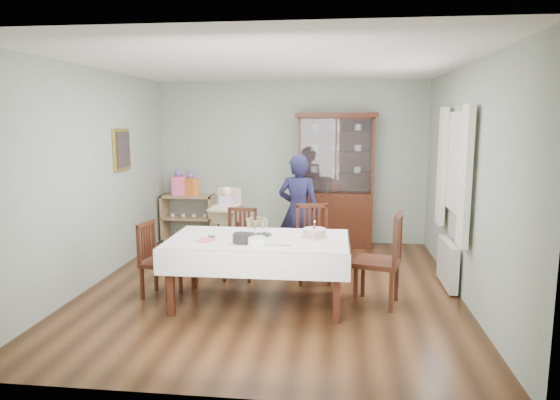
% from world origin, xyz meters
% --- Properties ---
extents(floor, '(5.00, 5.00, 0.00)m').
position_xyz_m(floor, '(0.00, 0.00, 0.00)').
color(floor, '#593319').
rests_on(floor, ground).
extents(room_shell, '(5.00, 5.00, 5.00)m').
position_xyz_m(room_shell, '(0.00, 0.53, 1.70)').
color(room_shell, '#9EAA99').
rests_on(room_shell, floor).
extents(dining_table, '(2.01, 1.16, 0.76)m').
position_xyz_m(dining_table, '(-0.07, -0.55, 0.38)').
color(dining_table, '#422110').
rests_on(dining_table, floor).
extents(china_cabinet, '(1.30, 0.48, 2.18)m').
position_xyz_m(china_cabinet, '(0.75, 2.26, 1.12)').
color(china_cabinet, '#422110').
rests_on(china_cabinet, floor).
extents(sideboard, '(0.90, 0.38, 0.80)m').
position_xyz_m(sideboard, '(-1.75, 2.28, 0.40)').
color(sideboard, tan).
rests_on(sideboard, floor).
extents(picture_frame, '(0.04, 0.48, 0.58)m').
position_xyz_m(picture_frame, '(-2.22, 0.80, 1.65)').
color(picture_frame, gold).
rests_on(picture_frame, room_shell).
extents(window, '(0.04, 1.02, 1.22)m').
position_xyz_m(window, '(2.22, 0.30, 1.55)').
color(window, white).
rests_on(window, room_shell).
extents(curtain_left, '(0.07, 0.30, 1.55)m').
position_xyz_m(curtain_left, '(2.16, -0.32, 1.45)').
color(curtain_left, silver).
rests_on(curtain_left, room_shell).
extents(curtain_right, '(0.07, 0.30, 1.55)m').
position_xyz_m(curtain_right, '(2.16, 0.92, 1.45)').
color(curtain_right, silver).
rests_on(curtain_right, room_shell).
extents(radiator, '(0.10, 0.80, 0.55)m').
position_xyz_m(radiator, '(2.16, 0.30, 0.30)').
color(radiator, white).
rests_on(radiator, floor).
extents(chair_far_left, '(0.43, 0.43, 0.91)m').
position_xyz_m(chair_far_left, '(-0.47, 0.36, 0.27)').
color(chair_far_left, '#422110').
rests_on(chair_far_left, floor).
extents(chair_far_right, '(0.51, 0.51, 0.98)m').
position_xyz_m(chair_far_right, '(0.49, 0.34, 0.29)').
color(chair_far_right, '#422110').
rests_on(chair_far_right, floor).
extents(chair_end_left, '(0.45, 0.45, 0.88)m').
position_xyz_m(chair_end_left, '(-1.27, -0.44, 0.26)').
color(chair_end_left, '#422110').
rests_on(chair_end_left, floor).
extents(chair_end_right, '(0.58, 0.58, 1.06)m').
position_xyz_m(chair_end_right, '(1.26, -0.41, 0.31)').
color(chair_end_right, '#422110').
rests_on(chair_end_right, floor).
extents(woman, '(0.63, 0.46, 1.59)m').
position_xyz_m(woman, '(0.25, 0.99, 0.80)').
color(woman, black).
rests_on(woman, floor).
extents(high_chair, '(0.56, 0.56, 1.11)m').
position_xyz_m(high_chair, '(-0.81, 1.16, 0.43)').
color(high_chair, black).
rests_on(high_chair, floor).
extents(champagne_tray, '(0.34, 0.34, 0.20)m').
position_xyz_m(champagne_tray, '(-0.11, -0.45, 0.82)').
color(champagne_tray, silver).
rests_on(champagne_tray, dining_table).
extents(birthday_cake, '(0.29, 0.29, 0.20)m').
position_xyz_m(birthday_cake, '(0.54, -0.47, 0.81)').
color(birthday_cake, white).
rests_on(birthday_cake, dining_table).
extents(plate_stack_dark, '(0.28, 0.28, 0.10)m').
position_xyz_m(plate_stack_dark, '(-0.21, -0.77, 0.81)').
color(plate_stack_dark, black).
rests_on(plate_stack_dark, dining_table).
extents(plate_stack_white, '(0.19, 0.19, 0.08)m').
position_xyz_m(plate_stack_white, '(-0.05, -0.84, 0.80)').
color(plate_stack_white, white).
rests_on(plate_stack_white, dining_table).
extents(napkin_stack, '(0.20, 0.20, 0.02)m').
position_xyz_m(napkin_stack, '(-0.62, -0.75, 0.77)').
color(napkin_stack, '#FF5D9C').
rests_on(napkin_stack, dining_table).
extents(cutlery, '(0.12, 0.16, 0.01)m').
position_xyz_m(cutlery, '(-0.64, -0.57, 0.77)').
color(cutlery, silver).
rests_on(cutlery, dining_table).
extents(cake_knife, '(0.26, 0.03, 0.01)m').
position_xyz_m(cake_knife, '(0.19, -0.86, 0.77)').
color(cake_knife, silver).
rests_on(cake_knife, dining_table).
extents(gift_bag_pink, '(0.26, 0.21, 0.43)m').
position_xyz_m(gift_bag_pink, '(-1.90, 2.26, 0.99)').
color(gift_bag_pink, '#FF5D9C').
rests_on(gift_bag_pink, sideboard).
extents(gift_bag_orange, '(0.26, 0.23, 0.41)m').
position_xyz_m(gift_bag_orange, '(-1.69, 2.26, 0.98)').
color(gift_bag_orange, orange).
rests_on(gift_bag_orange, sideboard).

